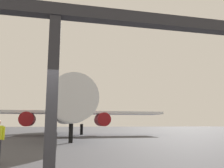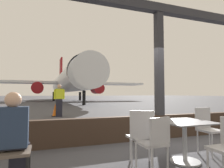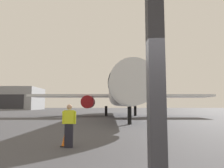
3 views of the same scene
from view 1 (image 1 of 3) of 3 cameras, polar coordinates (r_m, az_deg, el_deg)
name	(u,v)px [view 1 (image 1 of 3)]	position (r m, az deg, el deg)	size (l,w,h in m)	color
ground_plane	(57,133)	(44.31, -13.12, -11.42)	(220.00, 220.00, 0.00)	#424247
window_frame	(50,137)	(4.29, -14.59, -12.30)	(8.86, 0.24, 3.77)	#38281E
airplane	(66,110)	(34.84, -10.96, -6.26)	(28.72, 35.79, 10.45)	silver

